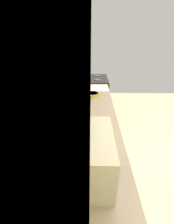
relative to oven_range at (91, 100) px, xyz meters
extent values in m
cube|color=beige|center=(-1.60, 0.38, 0.91)|extent=(4.15, 0.12, 2.74)
cube|color=#E0D47C|center=(-1.96, 0.02, -0.03)|extent=(3.26, 0.58, 0.87)
cube|color=#BEABA0|center=(-1.96, 0.02, 0.42)|extent=(3.29, 0.61, 0.02)
cube|color=#332819|center=(-2.20, -0.27, -0.03)|extent=(0.01, 0.01, 0.80)
cube|color=#332819|center=(-1.73, -0.27, -0.03)|extent=(0.01, 0.01, 0.80)
cube|color=#332819|center=(-1.26, -0.27, -0.03)|extent=(0.01, 0.01, 0.80)
cube|color=#332819|center=(-0.80, -0.27, -0.03)|extent=(0.01, 0.01, 0.80)
cube|color=#DFD27D|center=(-1.96, 0.16, 1.35)|extent=(2.49, 0.30, 0.59)
cube|color=black|center=(0.00, 0.00, -0.02)|extent=(0.64, 0.63, 0.89)
cube|color=black|center=(0.00, -0.32, -0.06)|extent=(0.50, 0.01, 0.49)
cube|color=black|center=(0.00, 0.00, 0.44)|extent=(0.61, 0.60, 0.02)
cube|color=black|center=(0.00, 0.30, 0.52)|extent=(0.61, 0.04, 0.18)
cylinder|color=#38383D|center=(-0.14, -0.11, 0.46)|extent=(0.11, 0.11, 0.01)
cylinder|color=#38383D|center=(0.14, -0.11, 0.46)|extent=(0.11, 0.11, 0.01)
cylinder|color=#38383D|center=(-0.14, 0.11, 0.46)|extent=(0.11, 0.11, 0.01)
cylinder|color=#38383D|center=(0.14, 0.11, 0.46)|extent=(0.11, 0.11, 0.01)
cube|color=white|center=(-2.25, 0.04, 0.58)|extent=(0.48, 0.35, 0.31)
cube|color=black|center=(-2.29, -0.13, 0.58)|extent=(0.30, 0.01, 0.21)
cube|color=#2D2D33|center=(-2.06, -0.13, 0.58)|extent=(0.09, 0.01, 0.21)
cylinder|color=gold|center=(-0.86, -0.02, 0.46)|extent=(0.19, 0.19, 0.05)
cylinder|color=tan|center=(-0.86, -0.02, 0.47)|extent=(0.15, 0.15, 0.02)
camera|label=1|loc=(-3.07, 0.02, 1.32)|focal=26.71mm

